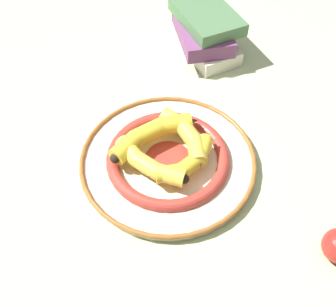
{
  "coord_description": "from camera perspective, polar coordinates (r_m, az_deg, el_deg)",
  "views": [
    {
      "loc": [
        0.49,
        0.12,
        0.68
      ],
      "look_at": [
        -0.01,
        0.03,
        0.04
      ],
      "focal_mm": 42.0,
      "sensor_mm": 36.0,
      "label": 1
    }
  ],
  "objects": [
    {
      "name": "ground_plane",
      "position": [
        0.85,
        -2.42,
        -1.63
      ],
      "size": [
        2.8,
        2.8,
        0.0
      ],
      "primitive_type": "plane",
      "color": "#B2C693"
    },
    {
      "name": "decorative_bowl",
      "position": [
        0.83,
        0.0,
        -0.9
      ],
      "size": [
        0.37,
        0.37,
        0.03
      ],
      "color": "beige",
      "rests_on": "ground_plane"
    },
    {
      "name": "banana_a",
      "position": [
        0.79,
        -3.06,
        -1.33
      ],
      "size": [
        0.11,
        0.17,
        0.03
      ],
      "rotation": [
        0.0,
        0.0,
        7.38
      ],
      "color": "yellow",
      "rests_on": "decorative_bowl"
    },
    {
      "name": "banana_b",
      "position": [
        0.79,
        2.72,
        -1.35
      ],
      "size": [
        0.14,
        0.12,
        0.03
      ],
      "rotation": [
        0.0,
        0.0,
        8.76
      ],
      "color": "yellow",
      "rests_on": "decorative_bowl"
    },
    {
      "name": "banana_c",
      "position": [
        0.83,
        2.83,
        2.5
      ],
      "size": [
        0.15,
        0.12,
        0.04
      ],
      "rotation": [
        0.0,
        0.0,
        10.09
      ],
      "color": "gold",
      "rests_on": "decorative_bowl"
    },
    {
      "name": "banana_d",
      "position": [
        0.83,
        -2.32,
        2.9
      ],
      "size": [
        0.16,
        0.17,
        0.04
      ],
      "rotation": [
        0.0,
        0.0,
        11.75
      ],
      "color": "yellow",
      "rests_on": "decorative_bowl"
    },
    {
      "name": "book_stack",
      "position": [
        1.1,
        5.29,
        17.26
      ],
      "size": [
        0.25,
        0.22,
        0.11
      ],
      "rotation": [
        0.0,
        0.0,
        3.68
      ],
      "color": "silver",
      "rests_on": "ground_plane"
    }
  ]
}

